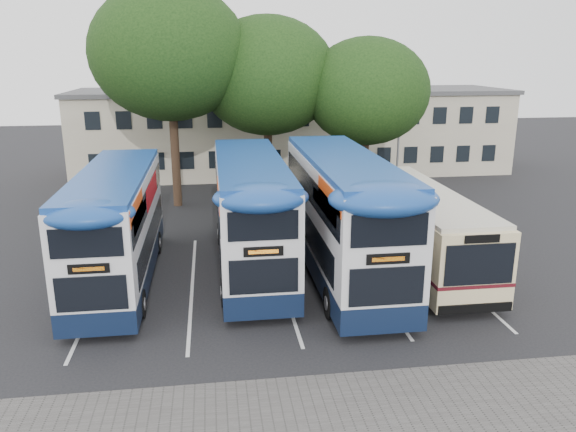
# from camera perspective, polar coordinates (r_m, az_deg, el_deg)

# --- Properties ---
(ground) EXTENTS (120.00, 120.00, 0.00)m
(ground) POSITION_cam_1_polar(r_m,az_deg,el_deg) (19.01, 12.76, -11.56)
(ground) COLOR black
(ground) RESTS_ON ground
(bay_lines) EXTENTS (14.12, 11.00, 0.01)m
(bay_lines) POSITION_cam_1_polar(r_m,az_deg,el_deg) (22.58, -0.74, -6.55)
(bay_lines) COLOR silver
(bay_lines) RESTS_ON ground
(depot_building) EXTENTS (32.40, 8.40, 6.20)m
(depot_building) POSITION_cam_1_polar(r_m,az_deg,el_deg) (43.49, 0.56, 8.76)
(depot_building) COLOR #B3A790
(depot_building) RESTS_ON ground
(lamp_post) EXTENTS (0.25, 1.05, 9.06)m
(lamp_post) POSITION_cam_1_polar(r_m,az_deg,el_deg) (37.89, 11.33, 10.31)
(lamp_post) COLOR gray
(lamp_post) RESTS_ON ground
(tree_left) EXTENTS (8.86, 8.86, 12.56)m
(tree_left) POSITION_cam_1_polar(r_m,az_deg,el_deg) (33.16, -11.94, 15.90)
(tree_left) COLOR black
(tree_left) RESTS_ON ground
(tree_mid) EXTENTS (8.19, 8.19, 10.97)m
(tree_mid) POSITION_cam_1_polar(r_m,az_deg,el_deg) (34.17, -2.11, 14.03)
(tree_mid) COLOR black
(tree_mid) RESTS_ON ground
(tree_right) EXTENTS (7.32, 7.32, 9.75)m
(tree_right) POSITION_cam_1_polar(r_m,az_deg,el_deg) (33.83, 8.02, 12.41)
(tree_right) COLOR black
(tree_right) RESTS_ON ground
(bus_dd_left) EXTENTS (2.58, 10.65, 4.44)m
(bus_dd_left) POSITION_cam_1_polar(r_m,az_deg,el_deg) (22.79, -16.99, -0.55)
(bus_dd_left) COLOR #0E1A34
(bus_dd_left) RESTS_ON ground
(bus_dd_mid) EXTENTS (2.71, 11.19, 4.67)m
(bus_dd_mid) POSITION_cam_1_polar(r_m,az_deg,el_deg) (23.18, -3.83, 0.73)
(bus_dd_mid) COLOR #0E1A34
(bus_dd_mid) RESTS_ON ground
(bus_dd_right) EXTENTS (2.85, 11.74, 4.90)m
(bus_dd_right) POSITION_cam_1_polar(r_m,az_deg,el_deg) (22.48, 5.56, 0.54)
(bus_dd_right) COLOR #0E1A34
(bus_dd_right) RESTS_ON ground
(bus_single) EXTENTS (2.78, 10.91, 3.26)m
(bus_single) POSITION_cam_1_polar(r_m,az_deg,el_deg) (24.37, 13.13, -0.67)
(bus_single) COLOR beige
(bus_single) RESTS_ON ground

